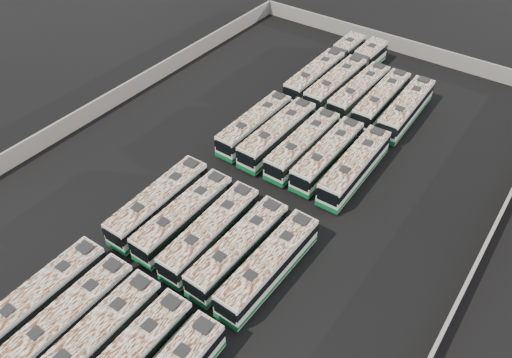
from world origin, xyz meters
name	(u,v)px	position (x,y,z in m)	size (l,w,h in m)	color
ground	(247,187)	(0.00, 0.00, 0.00)	(140.00, 140.00, 0.00)	black
perimeter_wall	(247,179)	(0.00, 0.00, 1.10)	(45.20, 73.20, 2.20)	gray
bus_front_far_left	(41,298)	(-4.36, -21.30, 1.66)	(2.57, 11.53, 3.24)	silver
bus_front_left	(69,319)	(-1.11, -21.23, 1.66)	(2.60, 11.56, 3.25)	silver
bus_front_center	(95,340)	(1.94, -21.27, 1.69)	(2.66, 11.80, 3.31)	silver
bus_midfront_far_left	(159,202)	(-4.37, -8.10, 1.68)	(2.71, 11.73, 3.29)	silver
bus_midfront_left	(184,216)	(-1.24, -8.08, 1.64)	(2.45, 11.41, 3.21)	silver
bus_midfront_center	(211,232)	(2.04, -8.17, 1.67)	(2.71, 11.65, 3.27)	silver
bus_midfront_right	(239,248)	(5.18, -8.20, 1.66)	(2.63, 11.56, 3.25)	silver
bus_midfront_far_right	(269,266)	(8.35, -8.24, 1.68)	(2.64, 11.71, 3.29)	silver
bus_midback_far_left	(255,125)	(-4.37, 7.34, 1.64)	(2.46, 11.42, 3.22)	silver
bus_midback_left	(278,134)	(-1.23, 7.33, 1.71)	(2.62, 11.90, 3.35)	silver
bus_midback_center	(303,145)	(2.04, 7.36, 1.67)	(2.47, 11.62, 3.27)	silver
bus_midback_right	(328,155)	(5.05, 7.42, 1.66)	(2.47, 11.51, 3.24)	silver
bus_midback_far_right	(355,167)	(8.25, 7.35, 1.70)	(2.70, 11.86, 3.33)	silver
bus_back_far_left	(326,67)	(-4.36, 23.65, 1.65)	(2.48, 17.83, 3.23)	silver
bus_back_left	(348,74)	(-1.14, 23.52, 1.69)	(2.67, 18.27, 3.31)	silver
bus_back_center	(359,92)	(2.03, 20.49, 1.68)	(2.75, 11.70, 3.28)	silver
bus_back_right	(381,100)	(5.05, 20.47, 1.68)	(2.63, 11.67, 3.28)	silver
bus_back_far_right	(406,109)	(8.25, 20.39, 1.70)	(2.80, 11.86, 3.33)	silver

